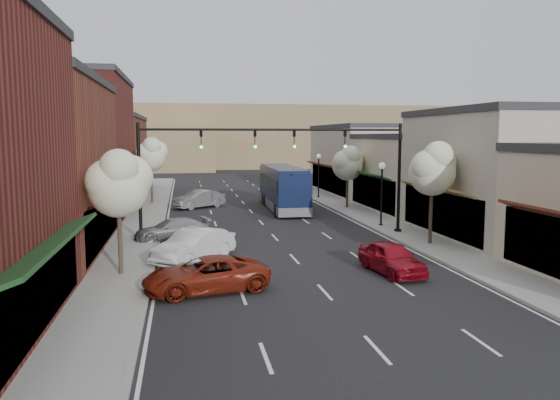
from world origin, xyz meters
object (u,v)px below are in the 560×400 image
lamp_post_near (382,184)px  parked_car_c (172,229)px  tree_right_near (434,168)px  red_hatchback (392,258)px  tree_left_near (119,182)px  parked_car_a (206,275)px  coach_bus (283,187)px  parked_car_b (194,246)px  parked_car_e (199,199)px  tree_right_far (348,162)px  signal_mast_right (363,162)px  lamp_post_far (319,168)px  tree_left_far (151,154)px  signal_mast_left (181,163)px

lamp_post_near → parked_car_c: 14.38m
tree_right_near → red_hatchback: bearing=-129.7°
tree_left_near → parked_car_a: tree_left_near is taller
coach_bus → parked_car_b: (-7.87, -18.32, -1.08)m
tree_left_near → parked_car_c: tree_left_near is taller
parked_car_e → red_hatchback: bearing=-16.7°
red_hatchback → parked_car_b: 9.63m
tree_right_far → red_hatchback: bearing=-102.0°
tree_left_near → coach_bus: tree_left_near is taller
signal_mast_right → parked_car_b: size_ratio=1.67×
tree_right_far → lamp_post_far: 8.13m
parked_car_b → red_hatchback: bearing=14.8°
signal_mast_right → lamp_post_far: (2.18, 20.00, -1.62)m
coach_bus → lamp_post_far: bearing=57.2°
signal_mast_right → tree_right_near: bearing=-56.1°
parked_car_a → parked_car_e: (0.47, 25.81, 0.07)m
parked_car_b → parked_car_c: bearing=140.1°
tree_left_far → parked_car_a: (3.58, -29.02, -3.90)m
parked_car_a → red_hatchback: bearing=87.9°
tree_right_far → tree_left_far: size_ratio=0.89×
coach_bus → red_hatchback: 22.30m
coach_bus → red_hatchback: coach_bus is taller
tree_right_near → signal_mast_right: bearing=123.9°
tree_left_far → parked_car_e: 6.44m
signal_mast_right → lamp_post_near: signal_mast_right is taller
lamp_post_near → parked_car_e: (-12.00, 12.23, -2.23)m
signal_mast_left → tree_right_far: bearing=40.5°
tree_right_near → red_hatchback: (-4.57, -5.52, -3.73)m
signal_mast_right → red_hatchback: signal_mast_right is taller
signal_mast_right → parked_car_c: signal_mast_right is taller
lamp_post_far → red_hatchback: (-4.03, -29.57, -2.29)m
signal_mast_left → tree_left_far: (-2.63, 17.95, -0.02)m
tree_left_far → signal_mast_left: bearing=-81.7°
red_hatchback → lamp_post_far: bearing=74.7°
lamp_post_far → signal_mast_right: bearing=-96.2°
signal_mast_right → tree_left_far: size_ratio=1.34×
red_hatchback → parked_car_a: bearing=-177.5°
signal_mast_left → parked_car_c: (-0.58, 0.24, -3.97)m
signal_mast_right → parked_car_a: 15.62m
tree_right_far → tree_left_near: (-16.60, -20.00, 0.23)m
tree_left_near → lamp_post_far: (16.05, 28.06, -1.22)m
signal_mast_right → tree_right_near: (2.73, -4.05, -0.17)m
signal_mast_right → lamp_post_far: 20.19m
parked_car_e → tree_right_far: bearing=42.6°
tree_right_near → parked_car_e: 22.88m
lamp_post_near → lamp_post_far: (0.00, 17.50, 0.00)m
tree_left_near → lamp_post_far: 32.35m
signal_mast_right → tree_right_far: 12.27m
parked_car_a → parked_car_e: size_ratio=1.07×
parked_car_c → parked_car_e: parked_car_e is taller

